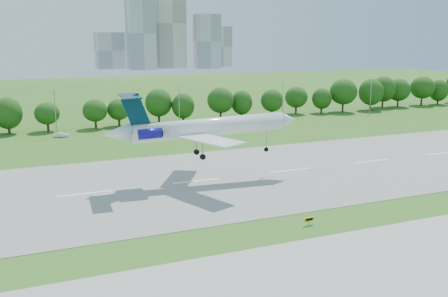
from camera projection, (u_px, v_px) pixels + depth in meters
ground at (256, 227)px, 69.57m from camera, size 600.00×600.00×0.00m
runway at (196, 181)px, 92.10m from camera, size 400.00×45.00×0.08m
taxiway at (330, 284)px, 53.33m from camera, size 400.00×23.00×0.08m
tree_line at (122, 105)px, 151.19m from camera, size 288.40×8.40×10.40m
light_poles at (120, 109)px, 141.20m from camera, size 175.90×0.25×12.19m
skyline at (165, 34)px, 452.91m from camera, size 127.00×52.00×80.00m
airliner at (200, 127)px, 90.41m from camera, size 36.30×26.38×12.18m
taxi_sign_centre at (309, 219)px, 70.31m from camera, size 1.63×0.32×1.14m
service_vehicle_a at (62, 135)px, 133.94m from camera, size 3.85×1.75×1.23m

